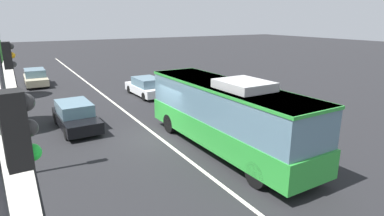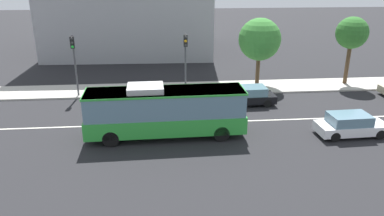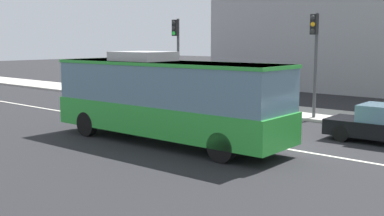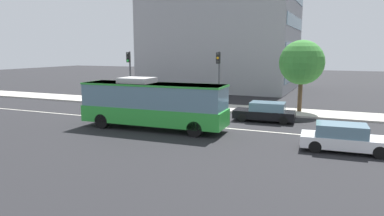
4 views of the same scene
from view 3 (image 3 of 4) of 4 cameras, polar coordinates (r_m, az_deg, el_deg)
ground_plane at (r=17.93m, az=8.69°, el=-4.47°), size 160.00×160.00×0.00m
sidewalk_kerb at (r=24.75m, az=18.34°, el=-1.16°), size 80.00×3.72×0.14m
lane_centre_line at (r=17.93m, az=8.69°, el=-4.46°), size 76.00×0.16×0.01m
transit_bus at (r=17.94m, az=-3.20°, el=1.48°), size 10.06×2.75×3.46m
traffic_light_near_corner at (r=28.85m, az=-1.86°, el=7.47°), size 0.34×0.62×5.20m
traffic_light_mid_block at (r=23.66m, az=14.58°, el=7.08°), size 0.32×0.62×5.20m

